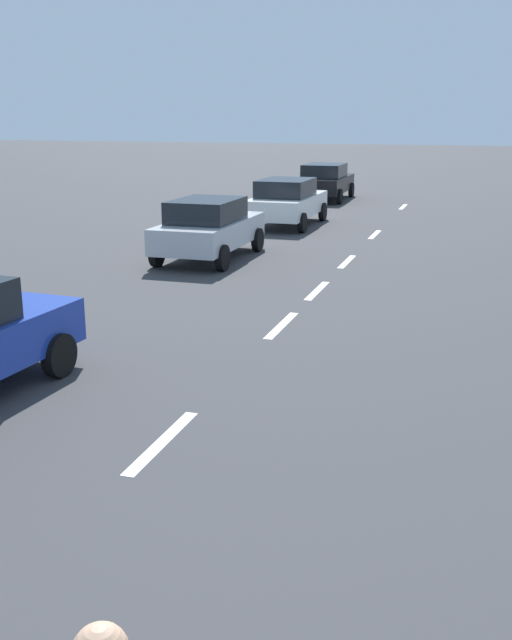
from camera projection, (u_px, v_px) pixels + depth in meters
name	position (u px, v px, depth m)	size (l,w,h in m)	color
ground_plane	(328.00, 280.00, 16.92)	(160.00, 160.00, 0.00)	#38383A
lane_stripe_3	(162.00, 441.00, 8.58)	(0.16, 1.80, 0.01)	white
lane_stripe_4	(282.00, 325.00, 13.31)	(0.16, 1.80, 0.01)	white
lane_stripe_5	(317.00, 291.00, 15.93)	(0.16, 1.80, 0.01)	white
lane_stripe_6	(347.00, 262.00, 19.06)	(0.16, 1.80, 0.01)	white
lane_stripe_7	(375.00, 235.00, 23.36)	(0.16, 1.80, 0.01)	white
lane_stripe_8	(403.00, 207.00, 30.37)	(0.16, 1.80, 0.01)	white
parked_car_silver	(209.00, 227.00, 19.21)	(1.93, 4.13, 1.57)	#B7BABF
parked_car_white	(287.00, 201.00, 25.03)	(2.01, 4.31, 1.57)	white
parked_car_black	(325.00, 181.00, 32.64)	(2.10, 4.45, 1.57)	black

